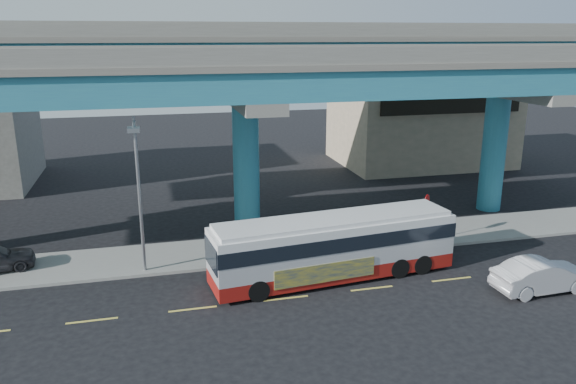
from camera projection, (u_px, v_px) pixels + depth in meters
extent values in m
plane|color=black|center=(284.00, 295.00, 24.60)|extent=(120.00, 120.00, 0.00)
cube|color=gray|center=(259.00, 249.00, 29.71)|extent=(70.00, 4.00, 0.15)
cube|color=#D8C64C|center=(92.00, 321.00, 22.43)|extent=(2.00, 0.12, 0.01)
cube|color=#D8C64C|center=(193.00, 309.00, 23.37)|extent=(2.00, 0.12, 0.01)
cube|color=#D8C64C|center=(286.00, 298.00, 24.32)|extent=(2.00, 0.12, 0.01)
cube|color=#D8C64C|center=(372.00, 288.00, 25.27)|extent=(2.00, 0.12, 0.01)
cube|color=#D8C64C|center=(452.00, 279.00, 26.21)|extent=(2.00, 0.12, 0.01)
cube|color=#D8C64C|center=(526.00, 271.00, 27.16)|extent=(2.00, 0.12, 0.01)
cylinder|color=#246989|center=(246.00, 168.00, 31.99)|extent=(1.50, 1.50, 7.40)
cube|color=gray|center=(245.00, 97.00, 30.90)|extent=(2.00, 12.00, 0.60)
cube|color=gray|center=(234.00, 76.00, 33.92)|extent=(1.80, 5.00, 1.20)
cylinder|color=#246989|center=(493.00, 154.00, 35.78)|extent=(1.50, 1.50, 7.40)
cube|color=gray|center=(500.00, 90.00, 34.69)|extent=(2.00, 12.00, 0.60)
cube|color=gray|center=(470.00, 72.00, 37.71)|extent=(1.80, 5.00, 1.20)
cube|color=#246989|center=(257.00, 84.00, 27.37)|extent=(52.00, 5.00, 1.40)
cube|color=gray|center=(257.00, 66.00, 27.14)|extent=(52.00, 5.40, 0.30)
cube|color=gray|center=(267.00, 56.00, 24.65)|extent=(52.00, 0.25, 0.80)
cube|color=gray|center=(247.00, 53.00, 29.32)|extent=(52.00, 0.25, 0.80)
cube|color=#246989|center=(234.00, 54.00, 33.57)|extent=(52.00, 5.00, 1.40)
cube|color=gray|center=(234.00, 39.00, 33.34)|extent=(52.00, 5.40, 0.30)
cube|color=gray|center=(240.00, 29.00, 30.86)|extent=(52.00, 0.25, 0.80)
cube|color=gray|center=(227.00, 30.00, 35.52)|extent=(52.00, 0.25, 0.80)
cube|color=tan|center=(420.00, 123.00, 49.36)|extent=(14.00, 10.00, 7.00)
cube|color=black|center=(452.00, 106.00, 44.04)|extent=(12.00, 0.25, 1.20)
cube|color=maroon|center=(333.00, 267.00, 26.31)|extent=(11.72, 3.67, 0.67)
cube|color=silver|center=(334.00, 246.00, 26.02)|extent=(11.72, 3.67, 1.44)
cube|color=black|center=(334.00, 236.00, 25.89)|extent=(11.79, 3.72, 0.67)
cube|color=silver|center=(334.00, 225.00, 25.74)|extent=(11.72, 3.67, 0.38)
cube|color=silver|center=(334.00, 219.00, 25.67)|extent=(11.30, 3.38, 0.19)
cube|color=black|center=(440.00, 225.00, 27.86)|extent=(0.29, 2.19, 1.15)
cube|color=black|center=(211.00, 255.00, 23.99)|extent=(0.29, 2.19, 1.15)
cube|color=#12254F|center=(326.00, 273.00, 24.76)|extent=(4.78, 0.56, 0.86)
cylinder|color=black|center=(258.00, 291.00, 23.97)|extent=(0.99, 0.39, 0.96)
cylinder|color=black|center=(244.00, 271.00, 25.96)|extent=(0.99, 0.39, 0.96)
cylinder|color=black|center=(399.00, 268.00, 26.29)|extent=(0.99, 0.39, 0.96)
cylinder|color=black|center=(376.00, 251.00, 28.28)|extent=(0.99, 0.39, 0.96)
cylinder|color=black|center=(422.00, 264.00, 26.71)|extent=(0.99, 0.39, 0.96)
cylinder|color=black|center=(398.00, 248.00, 28.70)|extent=(0.99, 0.39, 0.96)
imported|color=#B9B9BE|center=(542.00, 276.00, 24.84)|extent=(1.85, 4.60, 1.48)
cylinder|color=gray|center=(140.00, 196.00, 25.90)|extent=(0.16, 0.16, 7.36)
cylinder|color=gray|center=(134.00, 125.00, 24.03)|extent=(0.12, 1.99, 0.12)
cube|color=gray|center=(134.00, 130.00, 23.11)|extent=(0.50, 0.70, 0.18)
cylinder|color=gray|center=(425.00, 221.00, 30.26)|extent=(0.06, 0.06, 2.34)
cylinder|color=#B20A0A|center=(427.00, 201.00, 29.93)|extent=(0.61, 0.57, 0.81)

